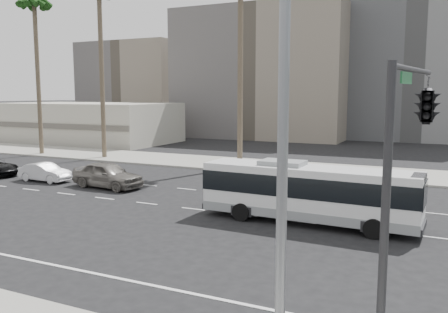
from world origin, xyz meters
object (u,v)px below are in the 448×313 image
Objects in this scene: car_a at (107,175)px; streetlight_corner at (299,120)px; car_b at (45,172)px; traffic_signal at (423,113)px; city_bus at (308,191)px; palm_far at (34,4)px.

streetlight_corner is at bearing -125.76° from car_a.
car_b is 27.91m from traffic_signal.
streetlight_corner reaches higher than city_bus.
streetlight_corner is at bearing -36.76° from palm_far.
car_a is 0.74× the size of traffic_signal.
city_bus is at bearing -23.16° from palm_far.
streetlight_corner is (22.85, -15.00, 4.96)m from car_b.
palm_far reaches higher than car_a.
city_bus reaches higher than car_b.
city_bus is 1.04× the size of streetlight_corner.
car_a is 5.50m from car_b.
city_bus is 0.63× the size of palm_far.
streetlight_corner is 44.00m from palm_far.
city_bus is 13.33m from streetlight_corner.
palm_far reaches higher than streetlight_corner.
streetlight_corner is 1.47× the size of traffic_signal.
traffic_signal is (2.16, 3.66, 0.04)m from streetlight_corner.
car_b is 0.58× the size of traffic_signal.
streetlight_corner reaches higher than traffic_signal.
palm_far reaches higher than car_b.
traffic_signal is (5.24, -8.66, 4.11)m from city_bus.
traffic_signal is at bearing -31.09° from palm_far.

